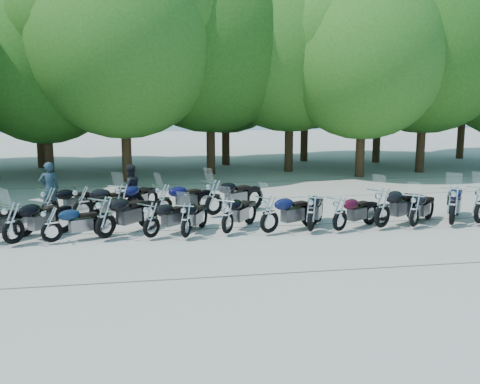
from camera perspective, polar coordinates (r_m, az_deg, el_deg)
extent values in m
plane|color=#99958A|center=(15.69, 0.95, -4.91)|extent=(90.00, 90.00, 0.00)
cylinder|color=#3A2614|center=(28.17, -18.91, 4.65)|extent=(0.44, 0.44, 3.31)
sphere|color=#286319|center=(28.10, -19.34, 12.10)|extent=(7.31, 7.31, 7.31)
cylinder|color=#3A2614|center=(26.22, -11.48, 5.31)|extent=(0.44, 0.44, 3.93)
sphere|color=#357721|center=(26.23, -11.83, 14.84)|extent=(8.70, 8.70, 8.70)
cylinder|color=#3A2614|center=(28.25, -3.00, 6.03)|extent=(0.44, 0.44, 4.13)
sphere|color=#286319|center=(28.30, -3.09, 15.31)|extent=(9.13, 9.13, 9.13)
cylinder|color=#3A2614|center=(29.14, 5.00, 6.09)|extent=(0.44, 0.44, 4.09)
sphere|color=#357721|center=(29.18, 5.14, 15.00)|extent=(9.04, 9.04, 9.04)
cylinder|color=#3A2614|center=(27.82, 12.15, 5.23)|extent=(0.44, 0.44, 3.62)
sphere|color=#357721|center=(27.79, 12.47, 13.49)|extent=(8.00, 8.00, 8.00)
cylinder|color=#3A2614|center=(30.22, 17.94, 5.68)|extent=(0.44, 0.44, 3.98)
sphere|color=#286319|center=(30.24, 18.41, 14.02)|extent=(8.79, 8.79, 8.79)
cylinder|color=#3A2614|center=(32.40, -19.63, 5.44)|extent=(0.44, 0.44, 3.52)
sphere|color=#357721|center=(32.35, -20.04, 12.34)|extent=(7.78, 7.78, 7.78)
cylinder|color=#3A2614|center=(31.41, -11.59, 5.60)|extent=(0.44, 0.44, 3.42)
sphere|color=#286319|center=(31.36, -11.84, 12.52)|extent=(7.56, 7.56, 7.56)
cylinder|color=#3A2614|center=(31.78, -1.46, 5.98)|extent=(0.44, 0.44, 3.56)
sphere|color=#286319|center=(31.74, -1.49, 13.11)|extent=(7.88, 7.88, 7.88)
cylinder|color=#3A2614|center=(33.81, 6.56, 6.33)|extent=(0.44, 0.44, 3.76)
sphere|color=#286319|center=(33.80, 6.70, 13.39)|extent=(8.31, 8.31, 8.31)
cylinder|color=#3A2614|center=(33.89, 13.74, 6.01)|extent=(0.44, 0.44, 3.63)
sphere|color=#357721|center=(33.86, 14.03, 12.80)|extent=(8.02, 8.02, 8.02)
cylinder|color=#3A2614|center=(37.43, 21.60, 6.52)|extent=(0.44, 0.44, 4.37)
sphere|color=#286319|center=(37.50, 22.09, 13.92)|extent=(9.67, 9.67, 9.67)
imported|color=#1F3341|center=(19.74, -18.80, 0.33)|extent=(0.74, 0.58, 1.80)
imported|color=black|center=(19.41, -11.10, 0.32)|extent=(0.98, 0.89, 1.66)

